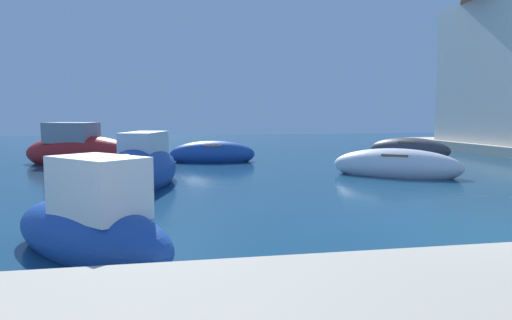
{
  "coord_description": "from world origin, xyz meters",
  "views": [
    {
      "loc": [
        -5.63,
        -6.84,
        2.07
      ],
      "look_at": [
        -2.7,
        8.89,
        0.47
      ],
      "focal_mm": 32.18,
      "sensor_mm": 36.0,
      "label": 1
    }
  ],
  "objects": [
    {
      "name": "ground",
      "position": [
        0.0,
        0.0,
        0.0
      ],
      "size": [
        80.0,
        80.0,
        0.0
      ],
      "primitive_type": "plane",
      "color": "navy"
    },
    {
      "name": "moored_boat_0",
      "position": [
        1.8,
        7.32,
        0.33
      ],
      "size": [
        4.24,
        3.48,
        1.2
      ],
      "rotation": [
        0.0,
        0.0,
        2.54
      ],
      "color": "white",
      "rests_on": "ground"
    },
    {
      "name": "moored_boat_1",
      "position": [
        -6.48,
        6.55,
        0.48
      ],
      "size": [
        2.83,
        4.99,
        1.88
      ],
      "rotation": [
        0.0,
        0.0,
        4.44
      ],
      "color": "#1E479E",
      "rests_on": "ground"
    },
    {
      "name": "moored_boat_2",
      "position": [
        -9.34,
        13.05,
        0.54
      ],
      "size": [
        5.32,
        3.51,
        2.07
      ],
      "rotation": [
        0.0,
        0.0,
        5.89
      ],
      "color": "#B21E1E",
      "rests_on": "ground"
    },
    {
      "name": "moored_boat_3",
      "position": [
        5.84,
        13.77,
        0.34
      ],
      "size": [
        3.64,
        3.75,
        1.2
      ],
      "rotation": [
        0.0,
        0.0,
        5.47
      ],
      "color": "#3F3F47",
      "rests_on": "ground"
    },
    {
      "name": "moored_boat_4",
      "position": [
        -6.8,
        0.04,
        0.43
      ],
      "size": [
        3.17,
        3.33,
        1.71
      ],
      "rotation": [
        0.0,
        0.0,
        2.31
      ],
      "color": "#1E479E",
      "rests_on": "ground"
    },
    {
      "name": "moored_boat_7",
      "position": [
        -3.85,
        13.08,
        0.33
      ],
      "size": [
        3.81,
        1.64,
        1.18
      ],
      "rotation": [
        0.0,
        0.0,
        3.05
      ],
      "color": "#1E479E",
      "rests_on": "ground"
    }
  ]
}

